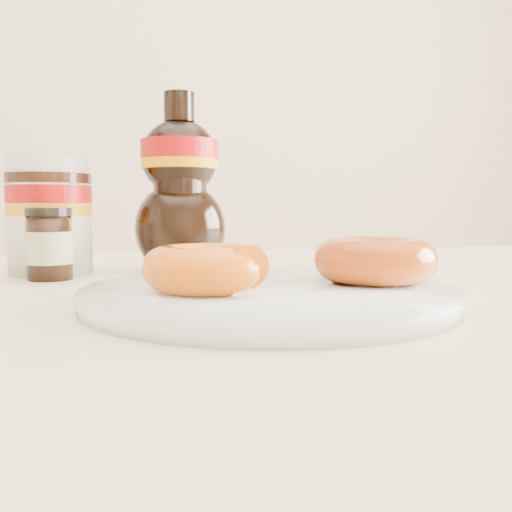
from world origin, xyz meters
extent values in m
cube|color=#F0E2C9|center=(0.00, 1.75, 1.30)|extent=(3.50, 0.10, 2.60)
cube|color=beige|center=(0.00, 0.10, 0.73)|extent=(1.40, 0.90, 0.04)
cylinder|color=#C6B28C|center=(0.62, 0.47, 0.35)|extent=(0.06, 0.06, 0.71)
cylinder|color=white|center=(0.08, 0.00, 0.76)|extent=(0.30, 0.30, 0.01)
torus|color=white|center=(0.08, 0.00, 0.76)|extent=(0.30, 0.30, 0.01)
torus|color=#F8560E|center=(0.03, -0.02, 0.78)|extent=(0.12, 0.12, 0.03)
torus|color=#AC370B|center=(0.17, 0.01, 0.78)|extent=(0.13, 0.13, 0.04)
cylinder|color=white|center=(-0.12, 0.25, 0.81)|extent=(0.09, 0.09, 0.11)
cylinder|color=#880804|center=(-0.12, 0.25, 0.84)|extent=(0.10, 0.10, 0.02)
cylinder|color=#D89905|center=(-0.12, 0.25, 0.82)|extent=(0.10, 0.10, 0.01)
cylinder|color=black|center=(-0.12, 0.25, 0.86)|extent=(0.10, 0.10, 0.01)
cylinder|color=white|center=(-0.12, 0.25, 0.87)|extent=(0.09, 0.09, 0.02)
cylinder|color=black|center=(-0.12, 0.20, 0.78)|extent=(0.05, 0.05, 0.07)
cylinder|color=beige|center=(-0.12, 0.20, 0.78)|extent=(0.05, 0.05, 0.03)
cylinder|color=black|center=(-0.12, 0.20, 0.82)|extent=(0.05, 0.05, 0.01)
camera|label=1|loc=(-0.03, -0.45, 0.83)|focal=40.00mm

